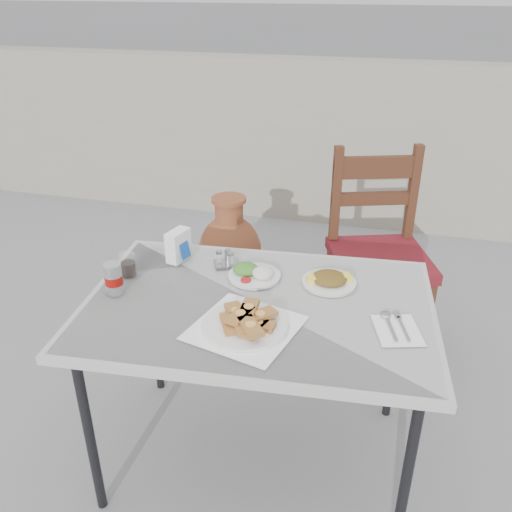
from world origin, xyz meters
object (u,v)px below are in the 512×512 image
(terracotta_urn, at_px, (230,254))
(chair, at_px, (378,252))
(soda_can, at_px, (114,278))
(pide_plate, at_px, (245,320))
(cola_glass, at_px, (128,266))
(condiment_caddy, at_px, (226,260))
(napkin_holder, at_px, (178,245))
(salad_rice_plate, at_px, (254,273))
(cafe_table, at_px, (258,315))
(salad_chopped_plate, at_px, (329,280))

(terracotta_urn, bearing_deg, chair, -14.54)
(soda_can, bearing_deg, pide_plate, -10.50)
(cola_glass, height_order, condiment_caddy, cola_glass)
(napkin_holder, bearing_deg, terracotta_urn, 110.27)
(soda_can, bearing_deg, salad_rice_plate, 27.47)
(soda_can, bearing_deg, cafe_table, 7.43)
(condiment_caddy, relative_size, chair, 0.11)
(salad_chopped_plate, height_order, terracotta_urn, salad_chopped_plate)
(pide_plate, bearing_deg, salad_chopped_plate, 57.59)
(condiment_caddy, bearing_deg, chair, 50.54)
(napkin_holder, relative_size, terracotta_urn, 0.19)
(terracotta_urn, bearing_deg, pide_plate, -70.44)
(cafe_table, distance_m, salad_rice_plate, 0.19)
(salad_chopped_plate, distance_m, chair, 0.76)
(salad_chopped_plate, xyz_separation_m, terracotta_urn, (-0.67, 0.92, -0.44))
(cafe_table, bearing_deg, terracotta_urn, 112.15)
(soda_can, relative_size, napkin_holder, 0.92)
(pide_plate, xyz_separation_m, chair, (0.37, 1.05, -0.23))
(cola_glass, bearing_deg, terracotta_urn, 86.67)
(pide_plate, distance_m, condiment_caddy, 0.42)
(salad_chopped_plate, relative_size, napkin_holder, 1.60)
(salad_chopped_plate, bearing_deg, pide_plate, -122.41)
(soda_can, bearing_deg, terracotta_urn, 87.58)
(soda_can, relative_size, terracotta_urn, 0.18)
(salad_chopped_plate, height_order, chair, chair)
(cafe_table, bearing_deg, napkin_holder, 149.20)
(cafe_table, height_order, terracotta_urn, cafe_table)
(salad_chopped_plate, distance_m, cola_glass, 0.74)
(salad_chopped_plate, distance_m, terracotta_urn, 1.22)
(salad_chopped_plate, bearing_deg, napkin_holder, 176.34)
(napkin_holder, bearing_deg, pide_plate, -30.06)
(pide_plate, xyz_separation_m, salad_rice_plate, (-0.06, 0.32, -0.01))
(napkin_holder, distance_m, terracotta_urn, 1.01)
(salad_chopped_plate, bearing_deg, cola_glass, -170.33)
(salad_rice_plate, height_order, terracotta_urn, salad_rice_plate)
(condiment_caddy, bearing_deg, terracotta_urn, 106.88)
(pide_plate, relative_size, salad_chopped_plate, 1.90)
(cola_glass, distance_m, terracotta_urn, 1.15)
(cola_glass, bearing_deg, napkin_holder, 50.21)
(condiment_caddy, height_order, terracotta_urn, condiment_caddy)
(salad_chopped_plate, xyz_separation_m, cola_glass, (-0.73, -0.12, 0.02))
(cafe_table, height_order, napkin_holder, napkin_holder)
(cola_glass, xyz_separation_m, condiment_caddy, (0.33, 0.16, -0.02))
(pide_plate, relative_size, salad_rice_plate, 1.92)
(napkin_holder, height_order, condiment_caddy, napkin_holder)
(chair, xyz_separation_m, terracotta_urn, (-0.82, 0.21, -0.22))
(salad_chopped_plate, bearing_deg, salad_rice_plate, -175.43)
(condiment_caddy, bearing_deg, salad_chopped_plate, -5.52)
(pide_plate, relative_size, napkin_holder, 3.04)
(cola_glass, bearing_deg, chair, 43.42)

